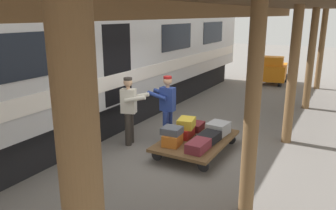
# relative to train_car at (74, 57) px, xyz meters

# --- Properties ---
(ground_plane) EXTENTS (60.00, 60.00, 0.00)m
(ground_plane) POSITION_rel_train_car_xyz_m (-3.51, 0.00, -2.06)
(ground_plane) COLOR slate
(platform_canopy) EXTENTS (3.20, 18.93, 3.56)m
(platform_canopy) POSITION_rel_train_car_xyz_m (-5.36, 0.00, 1.23)
(platform_canopy) COLOR brown
(platform_canopy) RESTS_ON ground_plane
(train_car) EXTENTS (3.02, 18.34, 4.00)m
(train_car) POSITION_rel_train_car_xyz_m (0.00, 0.00, 0.00)
(train_car) COLOR #B7BABF
(train_car) RESTS_ON ground_plane
(luggage_cart) EXTENTS (1.41, 2.19, 0.32)m
(luggage_cart) POSITION_rel_train_car_xyz_m (-3.66, -0.09, -1.78)
(luggage_cart) COLOR brown
(luggage_cart) RESTS_ON ground_plane
(suitcase_black_hardshell) EXTENTS (0.44, 0.61, 0.20)m
(suitcase_black_hardshell) POSITION_rel_train_car_xyz_m (-3.98, -0.09, -1.64)
(suitcase_black_hardshell) COLOR black
(suitcase_black_hardshell) RESTS_ON luggage_cart
(suitcase_burgundy_valise) EXTENTS (0.38, 0.63, 0.21)m
(suitcase_burgundy_valise) POSITION_rel_train_car_xyz_m (-3.98, 0.51, -1.63)
(suitcase_burgundy_valise) COLOR maroon
(suitcase_burgundy_valise) RESTS_ON luggage_cart
(suitcase_maroon_trunk) EXTENTS (0.43, 0.53, 0.18)m
(suitcase_maroon_trunk) POSITION_rel_train_car_xyz_m (-3.34, -0.70, -1.65)
(suitcase_maroon_trunk) COLOR maroon
(suitcase_maroon_trunk) RESTS_ON luggage_cart
(suitcase_red_plastic) EXTENTS (0.40, 0.54, 0.23)m
(suitcase_red_plastic) POSITION_rel_train_car_xyz_m (-3.34, -0.09, -1.62)
(suitcase_red_plastic) COLOR #AD231E
(suitcase_red_plastic) RESTS_ON luggage_cart
(suitcase_gray_aluminum) EXTENTS (0.51, 0.57, 0.28)m
(suitcase_gray_aluminum) POSITION_rel_train_car_xyz_m (-3.98, -0.70, -1.60)
(suitcase_gray_aluminum) COLOR #9EA0A5
(suitcase_gray_aluminum) RESTS_ON luggage_cart
(suitcase_orange_carryall) EXTENTS (0.42, 0.49, 0.25)m
(suitcase_orange_carryall) POSITION_rel_train_car_xyz_m (-3.34, 0.51, -1.61)
(suitcase_orange_carryall) COLOR #CC6B23
(suitcase_orange_carryall) RESTS_ON luggage_cart
(suitcase_yellow_case) EXTENTS (0.45, 0.54, 0.23)m
(suitcase_yellow_case) POSITION_rel_train_car_xyz_m (-3.38, -0.13, -1.40)
(suitcase_yellow_case) COLOR gold
(suitcase_yellow_case) RESTS_ON suitcase_red_plastic
(suitcase_slate_roller) EXTENTS (0.45, 0.41, 0.16)m
(suitcase_slate_roller) POSITION_rel_train_car_xyz_m (-3.31, 0.47, -1.41)
(suitcase_slate_roller) COLOR #4C515B
(suitcase_slate_roller) RESTS_ON suitcase_orange_carryall
(porter_in_overalls) EXTENTS (0.67, 0.43, 1.70)m
(porter_in_overalls) POSITION_rel_train_car_xyz_m (-2.71, -0.38, -1.14)
(porter_in_overalls) COLOR navy
(porter_in_overalls) RESTS_ON ground_plane
(porter_by_door) EXTENTS (0.73, 0.56, 1.70)m
(porter_by_door) POSITION_rel_train_car_xyz_m (-2.00, 0.25, -1.14)
(porter_by_door) COLOR #332D28
(porter_by_door) RESTS_ON ground_plane
(baggage_tug) EXTENTS (1.29, 1.82, 1.30)m
(baggage_tug) POSITION_rel_train_car_xyz_m (-3.48, -9.21, -1.43)
(baggage_tug) COLOR orange
(baggage_tug) RESTS_ON ground_plane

